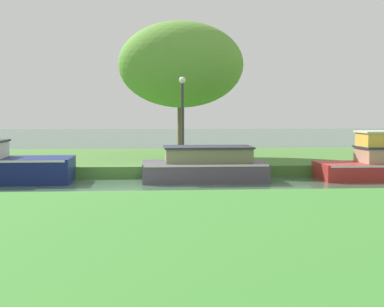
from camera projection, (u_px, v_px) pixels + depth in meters
The scene contains 6 objects.
ground_plane at pixel (139, 186), 17.71m from camera, with size 120.00×120.00×0.00m, color #3D5B45.
riverbank_far at pixel (141, 160), 24.66m from camera, with size 72.00×10.00×0.40m, color #467732.
riverbank_near at pixel (131, 248), 8.75m from camera, with size 72.00×10.00×0.40m, color #3D8331.
slate_barge at pixel (205, 166), 19.04m from camera, with size 4.01×2.04×1.14m.
willow_tree_left at pixel (181, 65), 24.12m from camera, with size 5.22×3.85×5.63m.
lamp_post at pixel (182, 109), 20.98m from camera, with size 0.24×0.24×3.12m.
Camera 1 is at (0.23, -17.67, 2.25)m, focal length 54.33 mm.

